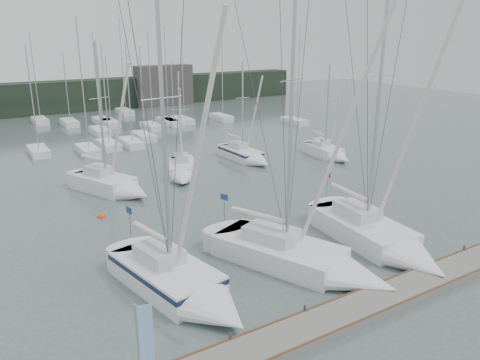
% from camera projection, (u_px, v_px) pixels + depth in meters
% --- Properties ---
extents(ground, '(160.00, 160.00, 0.00)m').
position_uv_depth(ground, '(286.00, 271.00, 26.02)').
color(ground, '#4D5E5B').
rests_on(ground, ground).
extents(dock, '(24.00, 2.00, 0.40)m').
position_uv_depth(dock, '(351.00, 312.00, 21.90)').
color(dock, slate).
rests_on(dock, ground).
extents(far_treeline, '(90.00, 4.00, 5.00)m').
position_uv_depth(far_treeline, '(56.00, 97.00, 75.58)').
color(far_treeline, black).
rests_on(far_treeline, ground).
extents(far_building_right, '(10.00, 3.00, 7.00)m').
position_uv_depth(far_building_right, '(164.00, 85.00, 82.62)').
color(far_building_right, '#423F3D').
rests_on(far_building_right, ground).
extents(mast_forest, '(57.04, 28.15, 14.74)m').
position_uv_depth(mast_forest, '(113.00, 129.00, 61.32)').
color(mast_forest, silver).
rests_on(mast_forest, ground).
extents(sailboat_near_left, '(4.84, 9.79, 16.61)m').
position_uv_depth(sailboat_near_left, '(186.00, 288.00, 23.06)').
color(sailboat_near_left, silver).
rests_on(sailboat_near_left, ground).
extents(sailboat_near_center, '(7.19, 11.03, 17.66)m').
position_uv_depth(sailboat_near_center, '(315.00, 263.00, 25.62)').
color(sailboat_near_center, silver).
rests_on(sailboat_near_center, ground).
extents(sailboat_near_right, '(4.16, 10.85, 17.51)m').
position_uv_depth(sailboat_near_right, '(385.00, 242.00, 28.12)').
color(sailboat_near_right, silver).
rests_on(sailboat_near_right, ground).
extents(sailboat_mid_b, '(5.61, 8.18, 12.87)m').
position_uv_depth(sailboat_mid_b, '(116.00, 186.00, 38.17)').
color(sailboat_mid_b, silver).
rests_on(sailboat_mid_b, ground).
extents(sailboat_mid_c, '(4.68, 6.78, 10.12)m').
position_uv_depth(sailboat_mid_c, '(182.00, 173.00, 42.16)').
color(sailboat_mid_c, silver).
rests_on(sailboat_mid_c, ground).
extents(sailboat_mid_d, '(2.60, 7.52, 10.64)m').
position_uv_depth(sailboat_mid_d, '(248.00, 156.00, 47.64)').
color(sailboat_mid_d, silver).
rests_on(sailboat_mid_d, ground).
extents(sailboat_mid_e, '(2.91, 6.79, 10.22)m').
position_uv_depth(sailboat_mid_e, '(330.00, 153.00, 48.82)').
color(sailboat_mid_e, silver).
rests_on(sailboat_mid_e, ground).
extents(buoy_a, '(0.47, 0.47, 0.47)m').
position_uv_depth(buoy_a, '(143.00, 228.00, 31.69)').
color(buoy_a, '#F63C15').
rests_on(buoy_a, ground).
extents(buoy_c, '(0.59, 0.59, 0.59)m').
position_uv_depth(buoy_c, '(101.00, 217.00, 33.51)').
color(buoy_c, '#F63C15').
rests_on(buoy_c, ground).
extents(dock_banner, '(0.57, 0.17, 3.80)m').
position_uv_depth(dock_banner, '(143.00, 343.00, 15.86)').
color(dock_banner, '#A7AAAF').
rests_on(dock_banner, dock).
extents(seagull, '(0.97, 0.48, 0.20)m').
position_uv_depth(seagull, '(317.00, 141.00, 24.28)').
color(seagull, white).
rests_on(seagull, ground).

